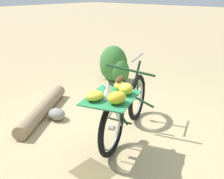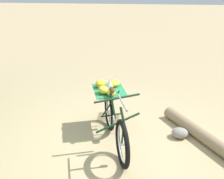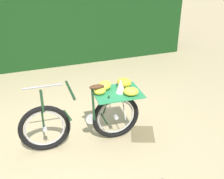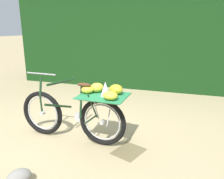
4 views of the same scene
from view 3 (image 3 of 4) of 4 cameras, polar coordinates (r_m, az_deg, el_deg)
name	(u,v)px [view 3 (image 3 of 4)]	position (r m, az deg, el deg)	size (l,w,h in m)	color
ground_plane	(81,139)	(4.51, -6.25, -9.79)	(60.00, 60.00, 0.00)	tan
foliage_hedge	(49,9)	(7.20, -12.36, 15.37)	(6.68, 0.90, 2.62)	#143814
bicycle	(90,113)	(4.19, -4.30, -4.70)	(0.94, 1.78, 1.03)	black
leaf_litter_patch	(142,134)	(4.62, 6.06, -8.74)	(0.44, 0.36, 0.01)	olive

